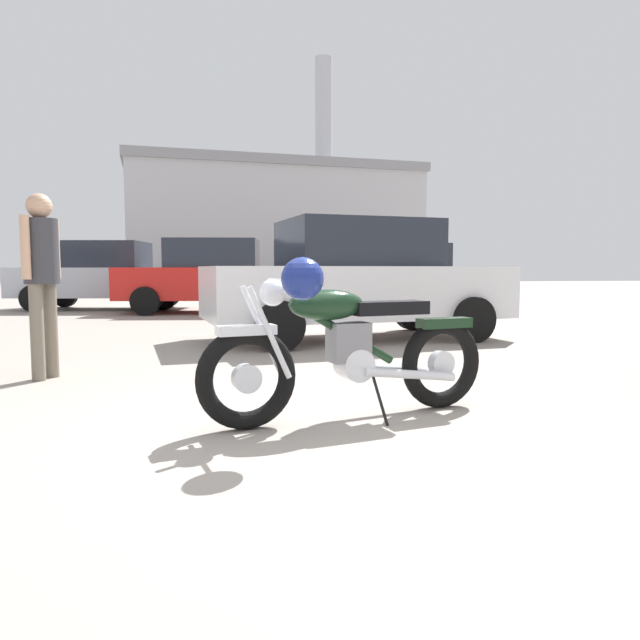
{
  "coord_description": "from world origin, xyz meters",
  "views": [
    {
      "loc": [
        -0.8,
        -3.54,
        0.99
      ],
      "look_at": [
        0.15,
        1.09,
        0.58
      ],
      "focal_mm": 32.78,
      "sensor_mm": 36.0,
      "label": 1
    }
  ],
  "objects_px": {
    "blue_hatchback_right": "(405,275)",
    "dark_sedan_left": "(356,280)",
    "silver_sedan_mid": "(214,276)",
    "vintage_motorcycle": "(346,346)",
    "bystander": "(41,266)",
    "pale_sedan_back": "(104,276)"
  },
  "relations": [
    {
      "from": "blue_hatchback_right",
      "to": "dark_sedan_left",
      "type": "xyz_separation_m",
      "value": [
        -3.23,
        -6.91,
        0.0
      ]
    },
    {
      "from": "vintage_motorcycle",
      "to": "blue_hatchback_right",
      "type": "xyz_separation_m",
      "value": [
        4.46,
        11.21,
        0.34
      ]
    },
    {
      "from": "bystander",
      "to": "pale_sedan_back",
      "type": "distance_m",
      "value": 9.71
    },
    {
      "from": "silver_sedan_mid",
      "to": "dark_sedan_left",
      "type": "distance_m",
      "value": 5.92
    },
    {
      "from": "blue_hatchback_right",
      "to": "dark_sedan_left",
      "type": "bearing_deg",
      "value": 64.44
    },
    {
      "from": "vintage_motorcycle",
      "to": "bystander",
      "type": "xyz_separation_m",
      "value": [
        -2.31,
        1.94,
        0.53
      ]
    },
    {
      "from": "vintage_motorcycle",
      "to": "bystander",
      "type": "relative_size",
      "value": 1.24
    },
    {
      "from": "bystander",
      "to": "pale_sedan_back",
      "type": "bearing_deg",
      "value": 121.04
    },
    {
      "from": "vintage_motorcycle",
      "to": "blue_hatchback_right",
      "type": "height_order",
      "value": "blue_hatchback_right"
    },
    {
      "from": "blue_hatchback_right",
      "to": "dark_sedan_left",
      "type": "distance_m",
      "value": 7.63
    },
    {
      "from": "bystander",
      "to": "dark_sedan_left",
      "type": "relative_size",
      "value": 0.38
    },
    {
      "from": "vintage_motorcycle",
      "to": "bystander",
      "type": "height_order",
      "value": "bystander"
    },
    {
      "from": "blue_hatchback_right",
      "to": "pale_sedan_back",
      "type": "bearing_deg",
      "value": -3.45
    },
    {
      "from": "dark_sedan_left",
      "to": "silver_sedan_mid",
      "type": "bearing_deg",
      "value": 101.32
    },
    {
      "from": "bystander",
      "to": "pale_sedan_back",
      "type": "relative_size",
      "value": 0.37
    },
    {
      "from": "bystander",
      "to": "dark_sedan_left",
      "type": "bearing_deg",
      "value": 59.01
    },
    {
      "from": "bystander",
      "to": "dark_sedan_left",
      "type": "height_order",
      "value": "dark_sedan_left"
    },
    {
      "from": "pale_sedan_back",
      "to": "silver_sedan_mid",
      "type": "bearing_deg",
      "value": 158.54
    },
    {
      "from": "vintage_motorcycle",
      "to": "pale_sedan_back",
      "type": "distance_m",
      "value": 12.05
    },
    {
      "from": "blue_hatchback_right",
      "to": "silver_sedan_mid",
      "type": "relative_size",
      "value": 0.95
    },
    {
      "from": "blue_hatchback_right",
      "to": "vintage_motorcycle",
      "type": "bearing_deg",
      "value": 67.76
    },
    {
      "from": "bystander",
      "to": "blue_hatchback_right",
      "type": "bearing_deg",
      "value": 79.25
    }
  ]
}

